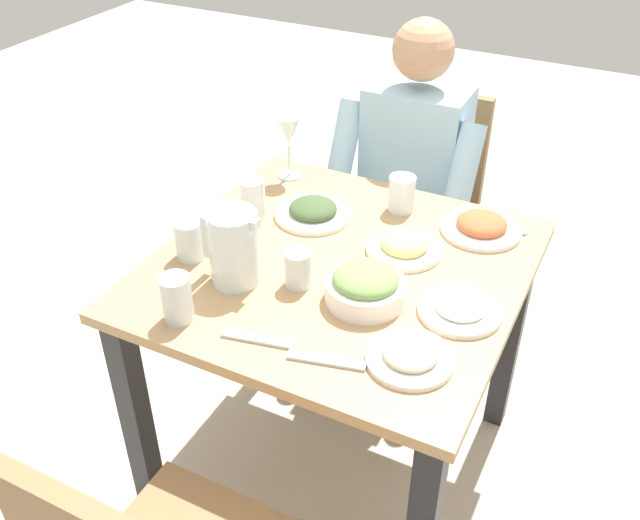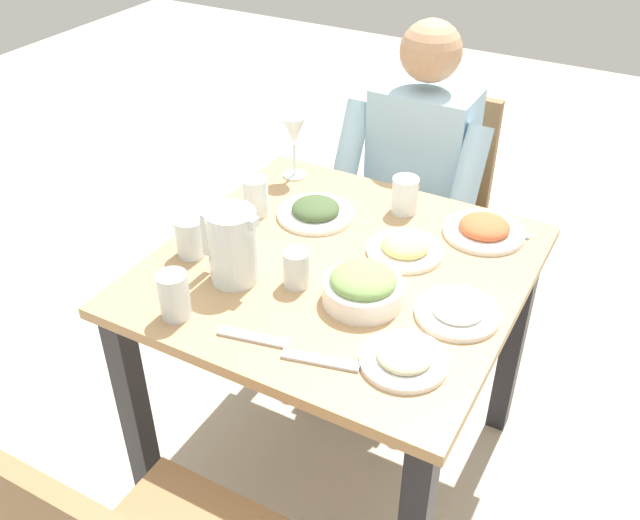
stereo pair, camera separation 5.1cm
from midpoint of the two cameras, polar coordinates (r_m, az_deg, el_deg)
name	(u,v)px [view 2 (the right image)]	position (r m, az deg, el deg)	size (l,w,h in m)	color
ground_plane	(335,460)	(2.31, 1.90, -15.77)	(8.00, 8.00, 0.00)	#B7AD99
dining_table	(338,304)	(1.87, 2.26, -3.55)	(0.90, 0.90, 0.75)	tan
chair_near	(428,203)	(2.58, 9.25, 4.57)	(0.40, 0.40, 0.88)	olive
diner_near	(409,191)	(2.34, 7.77, 5.49)	(0.48, 0.53, 1.18)	#9EC6E0
water_pitcher	(233,246)	(1.70, -6.19, 1.16)	(0.16, 0.12, 0.19)	silver
salad_bowl	(363,287)	(1.65, 4.37, -2.17)	(0.19, 0.19, 0.09)	white
plate_yoghurt	(458,311)	(1.66, 11.89, -4.03)	(0.20, 0.20, 0.04)	white
plate_fries	(405,248)	(1.84, 7.66, 1.00)	(0.20, 0.20, 0.05)	white
plate_dolmas	(316,211)	(1.98, 0.39, 3.98)	(0.22, 0.22, 0.05)	white
plate_beans	(404,358)	(1.51, 7.76, -7.85)	(0.19, 0.19, 0.04)	white
plate_rice_curry	(484,229)	(1.95, 13.80, 2.44)	(0.22, 0.22, 0.05)	white
water_glass_far_right	(405,195)	(2.00, 7.58, 5.20)	(0.07, 0.07, 0.10)	silver
water_glass_near_right	(296,268)	(1.70, -1.05, -0.67)	(0.07, 0.07, 0.09)	silver
water_glass_by_pitcher	(256,196)	(1.98, -4.45, 5.12)	(0.07, 0.07, 0.11)	silver
water_glass_far_left	(174,295)	(1.62, -10.79, -2.83)	(0.07, 0.07, 0.11)	silver
water_glass_center	(190,237)	(1.83, -9.61, 1.82)	(0.08, 0.08, 0.10)	silver
wine_glass	(294,134)	(2.13, -1.43, 10.13)	(0.08, 0.08, 0.20)	silver
fork_near	(320,360)	(1.51, 1.01, -8.09)	(0.17, 0.03, 0.01)	silver
knife_near	(498,227)	(2.00, 14.83, 2.60)	(0.18, 0.02, 0.01)	silver
fork_far	(254,338)	(1.57, -4.39, -6.26)	(0.17, 0.03, 0.01)	silver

